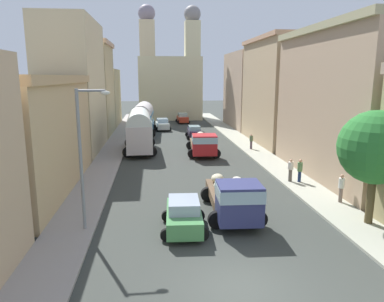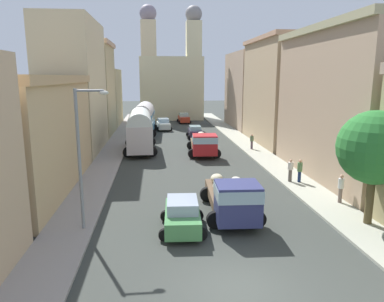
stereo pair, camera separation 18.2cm
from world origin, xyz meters
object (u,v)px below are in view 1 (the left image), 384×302
(parked_bus_1, at_px, (143,117))
(car_0, at_px, (194,132))
(pedestrian_0, at_px, (300,170))
(pedestrian_3, at_px, (251,141))
(pedestrian_4, at_px, (291,170))
(car_2, at_px, (184,215))
(pedestrian_2, at_px, (341,187))
(cargo_truck_1, at_px, (203,143))
(streetlamp_near, at_px, (84,150))
(cargo_truck_0, at_px, (234,197))
(parked_bus_0, at_px, (139,129))
(car_1, at_px, (183,118))
(car_3, at_px, (162,124))

(parked_bus_1, xyz_separation_m, car_0, (6.38, -3.78, -1.47))
(parked_bus_1, xyz_separation_m, pedestrian_0, (11.69, -23.84, -1.23))
(pedestrian_3, bearing_deg, pedestrian_4, -91.64)
(parked_bus_1, bearing_deg, pedestrian_3, -45.83)
(car_2, height_order, pedestrian_2, pedestrian_2)
(car_2, xyz_separation_m, pedestrian_0, (8.87, 7.11, 0.22))
(cargo_truck_1, distance_m, streetlamp_near, 18.83)
(cargo_truck_0, bearing_deg, pedestrian_4, 47.94)
(cargo_truck_0, bearing_deg, parked_bus_0, 106.93)
(pedestrian_3, height_order, pedestrian_4, pedestrian_4)
(car_1, bearing_deg, car_3, -114.95)
(parked_bus_1, xyz_separation_m, streetlamp_near, (-1.88, -30.51, 1.85))
(car_1, distance_m, pedestrian_2, 40.07)
(car_1, distance_m, streetlamp_near, 42.76)
(pedestrian_0, height_order, pedestrian_2, pedestrian_2)
(car_0, xyz_separation_m, car_2, (-3.56, -27.17, 0.01))
(parked_bus_1, xyz_separation_m, pedestrian_2, (12.46, -28.20, -1.19))
(parked_bus_0, height_order, pedestrian_3, parked_bus_0)
(car_1, xyz_separation_m, pedestrian_3, (5.30, -23.13, 0.14))
(car_3, xyz_separation_m, streetlamp_near, (-4.50, -34.35, 3.29))
(parked_bus_1, xyz_separation_m, car_2, (2.82, -30.95, -1.45))
(car_1, relative_size, pedestrian_0, 2.12)
(parked_bus_0, xyz_separation_m, cargo_truck_1, (6.18, -2.50, -1.15))
(pedestrian_0, distance_m, streetlamp_near, 15.43)
(car_0, height_order, car_2, car_2)
(car_2, bearing_deg, pedestrian_3, 65.84)
(parked_bus_1, distance_m, pedestrian_4, 26.14)
(car_1, relative_size, pedestrian_3, 2.22)
(cargo_truck_0, xyz_separation_m, car_2, (-2.77, -1.22, -0.44))
(parked_bus_0, xyz_separation_m, car_0, (6.42, 7.44, -1.56))
(car_2, height_order, car_3, car_3)
(pedestrian_0, relative_size, pedestrian_2, 0.97)
(car_3, bearing_deg, car_1, 65.05)
(parked_bus_0, relative_size, car_3, 2.02)
(parked_bus_0, distance_m, parked_bus_1, 11.21)
(pedestrian_2, bearing_deg, streetlamp_near, -170.84)
(pedestrian_3, xyz_separation_m, streetlamp_near, (-13.31, -18.74, 3.14))
(cargo_truck_0, distance_m, car_0, 25.97)
(pedestrian_2, bearing_deg, cargo_truck_1, 113.60)
(cargo_truck_1, relative_size, car_1, 1.88)
(car_1, height_order, pedestrian_2, pedestrian_2)
(cargo_truck_0, height_order, cargo_truck_1, cargo_truck_0)
(car_1, height_order, pedestrian_3, pedestrian_3)
(streetlamp_near, bearing_deg, pedestrian_4, 27.93)
(parked_bus_0, bearing_deg, pedestrian_3, -2.74)
(parked_bus_0, relative_size, pedestrian_4, 4.77)
(car_3, bearing_deg, parked_bus_1, -124.31)
(cargo_truck_1, xyz_separation_m, pedestrian_3, (5.30, 1.95, -0.24))
(pedestrian_2, xyz_separation_m, streetlamp_near, (-14.34, -2.31, 3.05))
(car_1, bearing_deg, parked_bus_0, -105.29)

